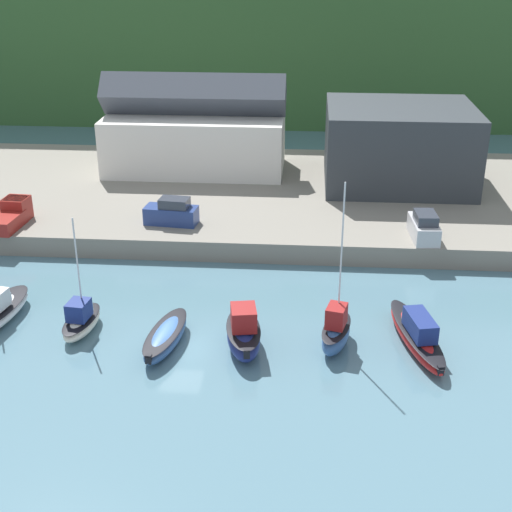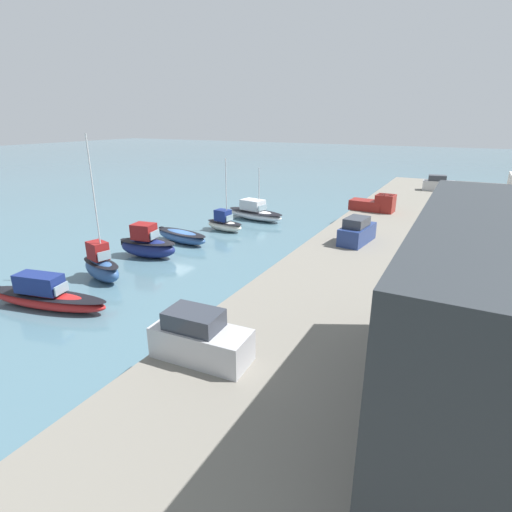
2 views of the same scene
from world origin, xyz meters
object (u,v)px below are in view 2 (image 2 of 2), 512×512
(moored_boat_5, at_px, (46,296))
(moored_boat_4, at_px, (101,266))
(parked_car_1, at_px, (200,339))
(parked_car_2, at_px, (357,232))
(moored_boat_1, at_px, (224,223))
(parked_car_3, at_px, (438,184))
(dog_on_quay, at_px, (434,183))
(moored_boat_2, at_px, (182,236))
(moored_boat_3, at_px, (147,245))
(pickup_truck_0, at_px, (376,204))
(moored_boat_0, at_px, (255,212))

(moored_boat_5, bearing_deg, moored_boat_4, 174.12)
(parked_car_1, relative_size, parked_car_2, 0.98)
(moored_boat_1, bearing_deg, parked_car_2, 84.63)
(parked_car_3, height_order, dog_on_quay, parked_car_3)
(moored_boat_2, bearing_deg, moored_boat_1, 175.29)
(parked_car_1, height_order, dog_on_quay, parked_car_1)
(moored_boat_3, distance_m, parked_car_3, 42.53)
(moored_boat_1, bearing_deg, pickup_truck_0, 131.85)
(moored_boat_2, height_order, pickup_truck_0, pickup_truck_0)
(moored_boat_3, xyz_separation_m, pickup_truck_0, (-20.06, 14.92, 1.37))
(moored_boat_5, bearing_deg, moored_boat_2, 172.37)
(moored_boat_0, height_order, parked_car_3, moored_boat_0)
(parked_car_2, bearing_deg, parked_car_3, 89.38)
(parked_car_3, bearing_deg, parked_car_1, -13.40)
(moored_boat_2, bearing_deg, moored_boat_3, 9.18)
(moored_boat_0, bearing_deg, dog_on_quay, 156.07)
(moored_boat_5, height_order, parked_car_2, parked_car_2)
(moored_boat_1, relative_size, moored_boat_3, 1.38)
(moored_boat_5, xyz_separation_m, parked_car_2, (-17.72, 14.92, 1.77))
(moored_boat_2, height_order, dog_on_quay, dog_on_quay)
(moored_boat_4, height_order, parked_car_3, moored_boat_4)
(moored_boat_3, relative_size, pickup_truck_0, 1.14)
(parked_car_2, distance_m, dog_on_quay, 35.06)
(moored_boat_3, bearing_deg, pickup_truck_0, 133.82)
(moored_boat_2, bearing_deg, moored_boat_4, 12.23)
(moored_boat_0, xyz_separation_m, moored_boat_5, (26.81, -0.59, -0.04))
(moored_boat_2, height_order, moored_boat_3, moored_boat_3)
(moored_boat_0, xyz_separation_m, moored_boat_1, (6.00, -0.48, -0.01))
(moored_boat_1, distance_m, moored_boat_4, 15.93)
(moored_boat_1, relative_size, dog_on_quay, 9.60)
(moored_boat_2, height_order, parked_car_1, parked_car_1)
(parked_car_3, bearing_deg, moored_boat_2, -38.51)
(parked_car_3, bearing_deg, moored_boat_4, -31.32)
(parked_car_1, bearing_deg, moored_boat_5, -102.25)
(moored_boat_1, bearing_deg, moored_boat_3, -0.51)
(moored_boat_4, bearing_deg, moored_boat_1, -168.06)
(moored_boat_0, height_order, parked_car_1, moored_boat_0)
(moored_boat_1, relative_size, parked_car_2, 1.73)
(parked_car_1, distance_m, parked_car_2, 19.87)
(parked_car_3, bearing_deg, pickup_truck_0, -23.06)
(moored_boat_0, distance_m, parked_car_2, 17.06)
(moored_boat_5, relative_size, parked_car_2, 1.99)
(moored_boat_5, bearing_deg, parked_car_1, 68.94)
(moored_boat_1, bearing_deg, dog_on_quay, 157.43)
(moored_boat_0, bearing_deg, parked_car_2, 67.29)
(moored_boat_0, height_order, parked_car_2, moored_boat_0)
(parked_car_3, bearing_deg, moored_boat_5, -28.54)
(parked_car_2, relative_size, pickup_truck_0, 0.90)
(moored_boat_0, bearing_deg, moored_boat_2, 0.91)
(moored_boat_5, height_order, pickup_truck_0, pickup_truck_0)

